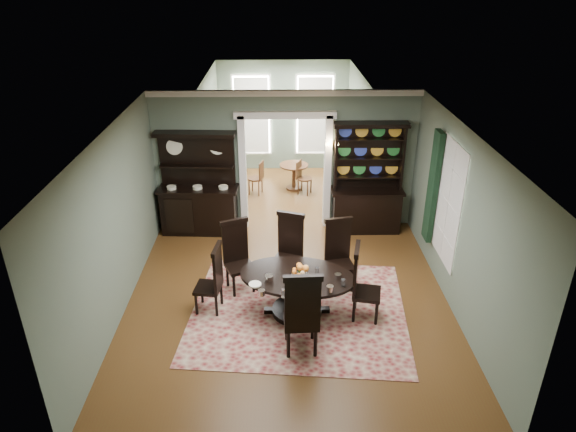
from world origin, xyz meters
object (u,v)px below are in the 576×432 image
welsh_dresser (367,193)px  parlor_table (294,173)px  dining_table (297,287)px  sideboard (199,198)px

welsh_dresser → parlor_table: 2.73m
dining_table → welsh_dresser: bearing=73.9°
sideboard → parlor_table: bearing=50.7°
parlor_table → welsh_dresser: bearing=-56.7°
sideboard → parlor_table: sideboard is taller
dining_table → parlor_table: bearing=100.7°
welsh_dresser → sideboard: bearing=-179.9°
dining_table → welsh_dresser: (1.59, 2.99, 0.35)m
dining_table → sideboard: (-1.98, 2.99, 0.25)m
sideboard → dining_table: bearing=-53.1°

